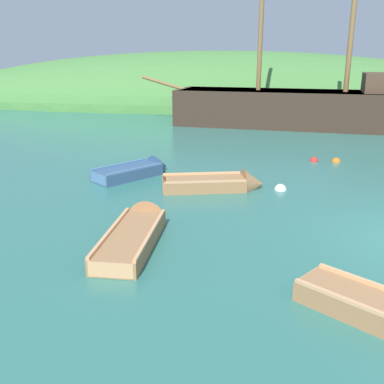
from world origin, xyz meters
The scene contains 8 objects.
shore_hill centered at (-4.80, 32.46, 0.00)m, with size 53.56×19.26×9.17m, color #477F3D.
sailing_ship centered at (0.42, 17.67, 0.85)m, with size 18.37×6.88×12.09m.
rowboat_near_dock centered at (-6.86, -0.17, 0.13)m, with size 1.32×4.00×1.01m.
rowboat_outer_right centered at (-4.84, 4.14, 0.14)m, with size 3.55×1.63×1.08m.
rowboat_far centered at (-7.89, 5.66, 0.15)m, with size 2.88×3.02×1.01m.
buoy_orange centered at (0.09, 8.37, 0.00)m, with size 0.37×0.37×0.37m, color orange.
buoy_white centered at (-2.77, 4.14, 0.00)m, with size 0.41×0.41×0.41m, color white.
buoy_red centered at (-0.81, 8.46, 0.00)m, with size 0.36×0.36×0.36m, color red.
Camera 1 is at (-4.87, -10.44, 4.43)m, focal length 42.01 mm.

